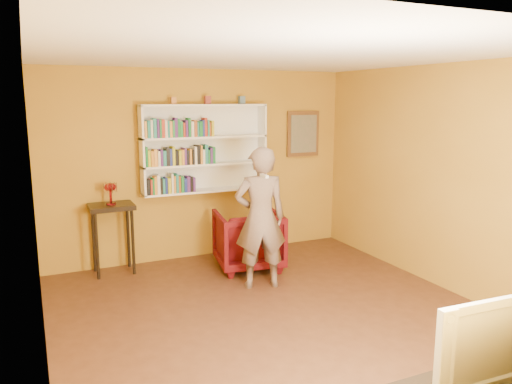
{
  "coord_description": "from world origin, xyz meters",
  "views": [
    {
      "loc": [
        -2.27,
        -4.31,
        2.28
      ],
      "look_at": [
        0.06,
        0.75,
        1.24
      ],
      "focal_mm": 35.0,
      "sensor_mm": 36.0,
      "label": 1
    }
  ],
  "objects_px": {
    "ruby_lustre": "(110,189)",
    "armchair": "(248,240)",
    "person": "(260,218)",
    "console_table": "(112,216)",
    "television": "(490,335)",
    "bookshelf": "(203,148)"
  },
  "relations": [
    {
      "from": "ruby_lustre",
      "to": "television",
      "type": "xyz_separation_m",
      "value": [
        1.66,
        -4.5,
        -0.33
      ]
    },
    {
      "from": "ruby_lustre",
      "to": "television",
      "type": "distance_m",
      "value": 4.81
    },
    {
      "from": "bookshelf",
      "to": "armchair",
      "type": "xyz_separation_m",
      "value": [
        0.38,
        -0.72,
        -1.2
      ]
    },
    {
      "from": "bookshelf",
      "to": "person",
      "type": "xyz_separation_m",
      "value": [
        0.23,
        -1.41,
        -0.73
      ]
    },
    {
      "from": "console_table",
      "to": "ruby_lustre",
      "type": "height_order",
      "value": "ruby_lustre"
    },
    {
      "from": "console_table",
      "to": "ruby_lustre",
      "type": "xyz_separation_m",
      "value": [
        -0.0,
        0.0,
        0.36
      ]
    },
    {
      "from": "console_table",
      "to": "person",
      "type": "relative_size",
      "value": 0.54
    },
    {
      "from": "ruby_lustre",
      "to": "armchair",
      "type": "height_order",
      "value": "ruby_lustre"
    },
    {
      "from": "armchair",
      "to": "person",
      "type": "distance_m",
      "value": 0.85
    },
    {
      "from": "ruby_lustre",
      "to": "television",
      "type": "relative_size",
      "value": 0.27
    },
    {
      "from": "person",
      "to": "ruby_lustre",
      "type": "bearing_deg",
      "value": -25.73
    },
    {
      "from": "ruby_lustre",
      "to": "armchair",
      "type": "relative_size",
      "value": 0.32
    },
    {
      "from": "ruby_lustre",
      "to": "armchair",
      "type": "bearing_deg",
      "value": -18.06
    },
    {
      "from": "bookshelf",
      "to": "television",
      "type": "bearing_deg",
      "value": -86.05
    },
    {
      "from": "bookshelf",
      "to": "ruby_lustre",
      "type": "distance_m",
      "value": 1.42
    },
    {
      "from": "ruby_lustre",
      "to": "armchair",
      "type": "distance_m",
      "value": 1.94
    },
    {
      "from": "ruby_lustre",
      "to": "console_table",
      "type": "bearing_deg",
      "value": -26.57
    },
    {
      "from": "person",
      "to": "television",
      "type": "height_order",
      "value": "person"
    },
    {
      "from": "bookshelf",
      "to": "console_table",
      "type": "xyz_separation_m",
      "value": [
        -1.33,
        -0.16,
        -0.82
      ]
    },
    {
      "from": "console_table",
      "to": "television",
      "type": "distance_m",
      "value": 4.79
    },
    {
      "from": "ruby_lustre",
      "to": "armchair",
      "type": "xyz_separation_m",
      "value": [
        1.71,
        -0.56,
        -0.74
      ]
    },
    {
      "from": "armchair",
      "to": "television",
      "type": "distance_m",
      "value": 3.96
    }
  ]
}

